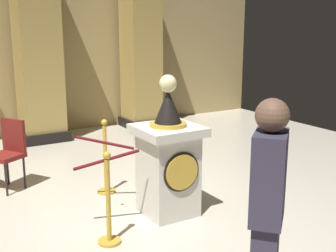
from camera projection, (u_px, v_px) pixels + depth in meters
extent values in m
plane|color=beige|center=(138.00, 213.00, 5.26)|extent=(10.94, 10.94, 0.00)
cube|color=tan|center=(30.00, 46.00, 8.74)|extent=(10.94, 0.16, 3.59)
cube|color=silver|center=(168.00, 174.00, 5.17)|extent=(0.57, 0.57, 0.97)
cube|color=silver|center=(168.00, 130.00, 5.05)|extent=(0.71, 0.71, 0.10)
cylinder|color=gold|center=(182.00, 172.00, 4.89)|extent=(0.41, 0.03, 0.41)
cylinder|color=black|center=(181.00, 172.00, 4.90)|extent=(0.46, 0.01, 0.46)
cylinder|color=gold|center=(168.00, 124.00, 5.03)|extent=(0.43, 0.43, 0.04)
cone|color=black|center=(168.00, 106.00, 4.98)|extent=(0.31, 0.31, 0.39)
cylinder|color=gold|center=(168.00, 90.00, 4.94)|extent=(0.03, 0.03, 0.05)
sphere|color=beige|center=(168.00, 83.00, 4.93)|extent=(0.20, 0.20, 0.20)
cylinder|color=gold|center=(107.00, 191.00, 5.91)|extent=(0.24, 0.24, 0.03)
cylinder|color=gold|center=(105.00, 159.00, 5.81)|extent=(0.05, 0.05, 0.93)
sphere|color=gold|center=(104.00, 122.00, 5.70)|extent=(0.08, 0.08, 0.08)
cylinder|color=gold|center=(110.00, 241.00, 4.55)|extent=(0.24, 0.24, 0.03)
cylinder|color=gold|center=(108.00, 202.00, 4.45)|extent=(0.05, 0.05, 0.90)
sphere|color=gold|center=(107.00, 156.00, 4.34)|extent=(0.08, 0.08, 0.08)
cylinder|color=#591419|center=(105.00, 143.00, 5.40)|extent=(0.68, 0.30, 0.21)
cylinder|color=#591419|center=(106.00, 160.00, 4.72)|extent=(0.68, 0.30, 0.21)
sphere|color=#591419|center=(106.00, 158.00, 5.08)|extent=(0.04, 0.04, 0.04)
cube|color=black|center=(142.00, 122.00, 9.74)|extent=(0.79, 0.79, 0.20)
cube|color=tan|center=(141.00, 48.00, 9.37)|extent=(0.69, 0.69, 3.45)
cube|color=black|center=(43.00, 134.00, 8.64)|extent=(0.87, 0.87, 0.20)
cube|color=tan|center=(38.00, 51.00, 8.27)|extent=(0.76, 0.76, 3.45)
cube|color=#383347|center=(269.00, 178.00, 3.02)|extent=(0.42, 0.40, 0.64)
sphere|color=brown|center=(272.00, 115.00, 2.93)|extent=(0.23, 0.23, 0.23)
cylinder|color=black|center=(6.00, 180.00, 5.75)|extent=(0.03, 0.03, 0.45)
cylinder|color=black|center=(8.00, 169.00, 6.17)|extent=(0.03, 0.03, 0.45)
cylinder|color=black|center=(24.00, 173.00, 6.03)|extent=(0.03, 0.03, 0.45)
cube|color=maroon|center=(5.00, 156.00, 5.90)|extent=(0.55, 0.55, 0.06)
cube|color=maroon|center=(14.00, 135.00, 5.99)|extent=(0.25, 0.37, 0.45)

